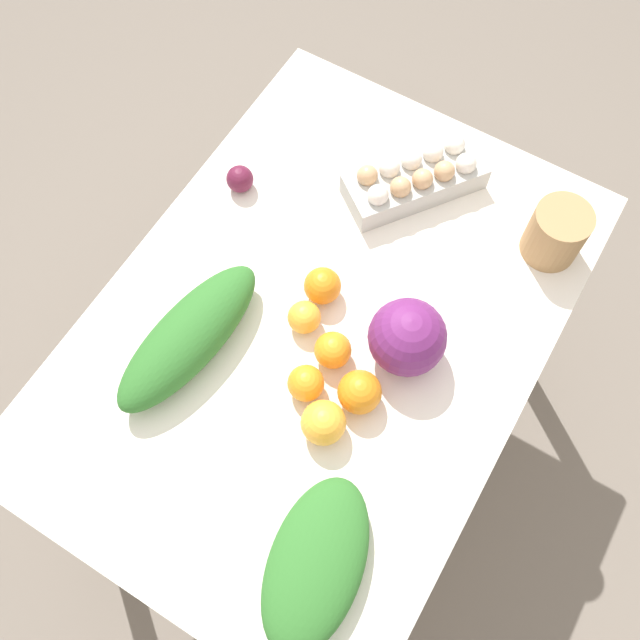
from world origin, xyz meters
TOP-DOWN VIEW (x-y plane):
  - ground_plane at (0.00, 0.00)m, footprint 8.00×8.00m
  - dining_table at (0.00, 0.00)m, footprint 1.19×0.84m
  - cabbage_purple at (-0.03, 0.17)m, footprint 0.15×0.15m
  - egg_carton at (-0.38, 0.01)m, footprint 0.31×0.27m
  - paper_bag at (-0.39, 0.32)m, footprint 0.12×0.12m
  - greens_bunch_chard at (0.39, 0.23)m, footprint 0.33×0.22m
  - greens_bunch_kale at (0.17, -0.19)m, footprint 0.38×0.17m
  - beet_root at (-0.19, -0.31)m, footprint 0.06×0.06m
  - orange_0 at (0.05, 0.06)m, footprint 0.07×0.07m
  - orange_1 at (0.02, -0.03)m, footprint 0.07×0.07m
  - orange_2 at (-0.06, -0.03)m, footprint 0.07×0.07m
  - orange_3 at (0.10, 0.14)m, footprint 0.08×0.08m
  - orange_4 at (0.13, 0.05)m, footprint 0.07×0.07m
  - orange_5 at (0.18, 0.11)m, footprint 0.08×0.08m

SIDE VIEW (x-z plane):
  - ground_plane at x=0.00m, z-range 0.00..0.00m
  - dining_table at x=0.00m, z-range 0.27..1.03m
  - beet_root at x=-0.19m, z-range 0.77..0.83m
  - orange_1 at x=0.02m, z-range 0.77..0.83m
  - orange_4 at x=0.13m, z-range 0.77..0.84m
  - orange_0 at x=0.05m, z-range 0.77..0.84m
  - greens_bunch_chard at x=0.39m, z-range 0.77..0.84m
  - orange_2 at x=-0.06m, z-range 0.77..0.84m
  - orange_3 at x=0.10m, z-range 0.77..0.85m
  - orange_5 at x=0.18m, z-range 0.77..0.85m
  - egg_carton at x=-0.38m, z-range 0.76..0.86m
  - greens_bunch_kale at x=0.17m, z-range 0.77..0.86m
  - paper_bag at x=-0.39m, z-range 0.77..0.89m
  - cabbage_purple at x=-0.03m, z-range 0.77..0.92m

